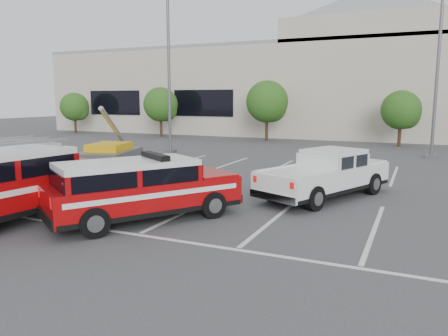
% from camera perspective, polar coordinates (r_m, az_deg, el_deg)
% --- Properties ---
extents(ground, '(120.00, 120.00, 0.00)m').
position_cam_1_polar(ground, '(13.65, -4.27, -5.37)').
color(ground, '#3D3D3F').
rests_on(ground, ground).
extents(stall_markings, '(23.00, 15.00, 0.01)m').
position_cam_1_polar(stall_markings, '(17.63, 2.71, -2.04)').
color(stall_markings, silver).
rests_on(stall_markings, ground).
extents(convention_building, '(60.00, 16.99, 13.20)m').
position_cam_1_polar(convention_building, '(43.92, 16.43, 10.41)').
color(convention_building, beige).
rests_on(convention_building, ground).
extents(tree_far_left, '(2.77, 2.77, 3.99)m').
position_cam_1_polar(tree_far_left, '(45.92, -18.82, 7.45)').
color(tree_far_left, '#3F2B19').
rests_on(tree_far_left, ground).
extents(tree_left, '(3.07, 3.07, 4.42)m').
position_cam_1_polar(tree_left, '(39.80, -8.13, 8.06)').
color(tree_left, '#3F2B19').
rests_on(tree_left, ground).
extents(tree_mid_left, '(3.37, 3.37, 4.85)m').
position_cam_1_polar(tree_mid_left, '(35.48, 5.80, 8.43)').
color(tree_mid_left, '#3F2B19').
rests_on(tree_mid_left, ground).
extents(tree_mid_right, '(2.77, 2.77, 3.99)m').
position_cam_1_polar(tree_mid_right, '(33.69, 22.26, 6.86)').
color(tree_mid_right, '#3F2B19').
rests_on(tree_mid_right, ground).
extents(light_pole_left, '(0.90, 0.60, 10.24)m').
position_cam_1_polar(light_pole_left, '(27.67, -7.21, 12.69)').
color(light_pole_left, '#59595E').
rests_on(light_pole_left, ground).
extents(light_pole_mid, '(0.90, 0.60, 10.24)m').
position_cam_1_polar(light_pole_mid, '(27.67, 26.14, 11.85)').
color(light_pole_mid, '#59595E').
rests_on(light_pole_mid, ground).
extents(fire_chief_suv, '(4.54, 5.49, 1.87)m').
position_cam_1_polar(fire_chief_suv, '(12.47, -10.74, -3.29)').
color(fire_chief_suv, '#940709').
rests_on(fire_chief_suv, ground).
extents(white_pickup, '(3.86, 5.67, 1.65)m').
position_cam_1_polar(white_pickup, '(15.46, 13.13, -1.38)').
color(white_pickup, silver).
rests_on(white_pickup, ground).
extents(ladder_suv, '(2.95, 5.98, 2.26)m').
position_cam_1_polar(ladder_suv, '(13.56, -26.00, -2.45)').
color(ladder_suv, '#940709').
rests_on(ladder_suv, ground).
extents(utility_rig, '(3.20, 4.05, 3.08)m').
position_cam_1_polar(utility_rig, '(20.93, -15.06, 1.10)').
color(utility_rig, '#59595E').
rests_on(utility_rig, ground).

